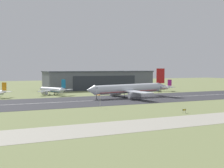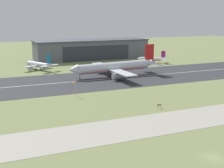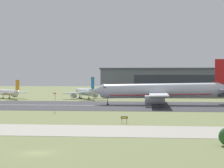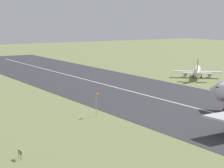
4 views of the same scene
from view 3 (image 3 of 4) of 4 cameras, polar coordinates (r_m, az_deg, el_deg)
The scene contains 10 objects.
ground_plane at distance 110.03m, azimuth -3.00°, elevation -4.59°, with size 631.56×631.56×0.00m, color #7A8451.
runway_strip at distance 157.64m, azimuth -0.32°, elevation -2.83°, with size 391.56×48.49×0.06m, color #333338.
runway_centreline at distance 157.64m, azimuth -0.32°, elevation -2.82°, with size 352.40×0.70×0.01m, color silver.
taxiway_road at distance 87.93m, azimuth -5.27°, elevation -6.03°, with size 293.67×17.97×0.05m, color #A8A393.
hangar_building at distance 235.07m, azimuth 9.37°, elevation 0.27°, with size 87.51×24.56×14.78m.
airplane_landing at distance 161.69m, azimuth 6.43°, elevation -0.93°, with size 52.37×46.77×16.86m.
airplane_parked_west at distance 210.95m, azimuth -13.62°, elevation -1.09°, with size 22.47×21.42×8.91m.
airplane_parked_centre at distance 202.07m, azimuth -3.52°, elevation -1.06°, with size 21.35×25.24×10.19m.
windsock_pole at distance 132.52m, azimuth -7.61°, elevation -1.36°, with size 1.80×2.01×5.86m.
runway_sign at distance 100.31m, azimuth 1.62°, elevation -4.47°, with size 1.56×0.13×1.58m.
Camera 3 is at (16.76, -60.01, 11.06)m, focal length 70.00 mm.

